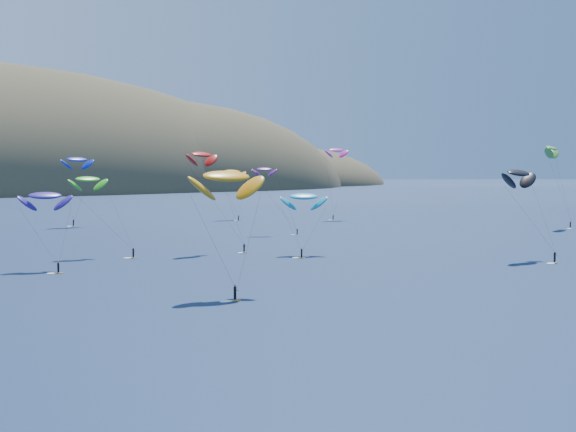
# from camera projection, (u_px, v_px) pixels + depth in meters

# --- Properties ---
(kitesurfer_2) EXTENTS (11.47, 10.04, 20.25)m
(kitesurfer_2) POSITION_uv_depth(u_px,v_px,m) (226.00, 176.00, 116.39)
(kitesurfer_2) COLOR gold
(kitesurfer_2) RESTS_ON ground
(kitesurfer_3) EXTENTS (10.95, 10.63, 17.92)m
(kitesurfer_3) POSITION_uv_depth(u_px,v_px,m) (88.00, 179.00, 163.57)
(kitesurfer_3) COLOR gold
(kitesurfer_3) RESTS_ON ground
(kitesurfer_4) EXTENTS (10.56, 5.79, 23.05)m
(kitesurfer_4) POSITION_uv_depth(u_px,v_px,m) (77.00, 159.00, 243.92)
(kitesurfer_4) COLOR gold
(kitesurfer_4) RESTS_ON ground
(kitesurfer_5) EXTENTS (10.73, 11.29, 14.69)m
(kitesurfer_5) POSITION_uv_depth(u_px,v_px,m) (304.00, 196.00, 167.69)
(kitesurfer_5) COLOR gold
(kitesurfer_5) RESTS_ON ground
(kitesurfer_6) EXTENTS (9.91, 10.56, 19.21)m
(kitesurfer_6) POSITION_uv_depth(u_px,v_px,m) (264.00, 169.00, 214.92)
(kitesurfer_6) COLOR gold
(kitesurfer_6) RESTS_ON ground
(kitesurfer_7) EXTENTS (10.79, 13.19, 19.89)m
(kitesurfer_7) POSITION_uv_depth(u_px,v_px,m) (519.00, 173.00, 159.47)
(kitesurfer_7) COLOR gold
(kitesurfer_7) RESTS_ON ground
(kitesurfer_8) EXTENTS (9.56, 7.01, 26.05)m
(kitesurfer_8) POSITION_uv_depth(u_px,v_px,m) (336.00, 150.00, 273.71)
(kitesurfer_8) COLOR gold
(kitesurfer_8) RESTS_ON ground
(kitesurfer_9) EXTENTS (11.78, 10.65, 23.21)m
(kitesurfer_9) POSITION_uv_depth(u_px,v_px,m) (202.00, 155.00, 171.65)
(kitesurfer_9) COLOR gold
(kitesurfer_9) RESTS_ON ground
(kitesurfer_10) EXTENTS (9.65, 11.39, 15.65)m
(kitesurfer_10) POSITION_uv_depth(u_px,v_px,m) (45.00, 196.00, 144.00)
(kitesurfer_10) COLOR gold
(kitesurfer_10) RESTS_ON ground
(kitesurfer_11) EXTENTS (9.94, 10.87, 18.95)m
(kitesurfer_11) POSITION_uv_depth(u_px,v_px,m) (232.00, 172.00, 273.36)
(kitesurfer_11) COLOR gold
(kitesurfer_11) RESTS_ON ground
(kitesurfer_13) EXTENTS (11.18, 11.10, 26.34)m
(kitesurfer_13) POSITION_uv_depth(u_px,v_px,m) (552.00, 148.00, 236.81)
(kitesurfer_13) COLOR gold
(kitesurfer_13) RESTS_ON ground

